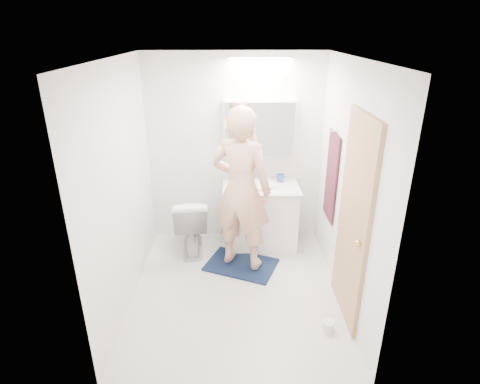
{
  "coord_description": "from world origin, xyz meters",
  "views": [
    {
      "loc": [
        -0.01,
        -3.5,
        2.64
      ],
      "look_at": [
        0.05,
        0.25,
        1.05
      ],
      "focal_mm": 29.08,
      "sensor_mm": 36.0,
      "label": 1
    }
  ],
  "objects_px": {
    "soap_bottle_a": "(235,174)",
    "vanity_cabinet": "(260,217)",
    "toothbrush_cup": "(280,178)",
    "toilet_paper_roll": "(328,326)",
    "person": "(241,190)",
    "toilet": "(191,223)",
    "medicine_cabinet": "(259,129)",
    "soap_bottle_b": "(249,174)"
  },
  "relations": [
    {
      "from": "vanity_cabinet",
      "to": "person",
      "type": "relative_size",
      "value": 0.48
    },
    {
      "from": "medicine_cabinet",
      "to": "soap_bottle_a",
      "type": "bearing_deg",
      "value": -168.82
    },
    {
      "from": "vanity_cabinet",
      "to": "toothbrush_cup",
      "type": "distance_m",
      "value": 0.56
    },
    {
      "from": "person",
      "to": "soap_bottle_b",
      "type": "xyz_separation_m",
      "value": [
        0.11,
        0.69,
        -0.07
      ]
    },
    {
      "from": "toilet",
      "to": "soap_bottle_a",
      "type": "height_order",
      "value": "soap_bottle_a"
    },
    {
      "from": "vanity_cabinet",
      "to": "toilet_paper_roll",
      "type": "distance_m",
      "value": 1.73
    },
    {
      "from": "medicine_cabinet",
      "to": "soap_bottle_b",
      "type": "distance_m",
      "value": 0.6
    },
    {
      "from": "person",
      "to": "soap_bottle_b",
      "type": "relative_size",
      "value": 9.87
    },
    {
      "from": "medicine_cabinet",
      "to": "toilet",
      "type": "xyz_separation_m",
      "value": [
        -0.85,
        -0.32,
        -1.13
      ]
    },
    {
      "from": "toilet",
      "to": "soap_bottle_b",
      "type": "xyz_separation_m",
      "value": [
        0.73,
        0.29,
        0.54
      ]
    },
    {
      "from": "medicine_cabinet",
      "to": "toilet",
      "type": "bearing_deg",
      "value": -159.15
    },
    {
      "from": "toilet",
      "to": "soap_bottle_b",
      "type": "bearing_deg",
      "value": -163.07
    },
    {
      "from": "toilet_paper_roll",
      "to": "medicine_cabinet",
      "type": "bearing_deg",
      "value": 107.28
    },
    {
      "from": "vanity_cabinet",
      "to": "soap_bottle_a",
      "type": "bearing_deg",
      "value": 155.46
    },
    {
      "from": "person",
      "to": "toilet_paper_roll",
      "type": "relative_size",
      "value": 17.05
    },
    {
      "from": "person",
      "to": "vanity_cabinet",
      "type": "bearing_deg",
      "value": -94.48
    },
    {
      "from": "toilet_paper_roll",
      "to": "soap_bottle_a",
      "type": "bearing_deg",
      "value": 116.32
    },
    {
      "from": "vanity_cabinet",
      "to": "toothbrush_cup",
      "type": "bearing_deg",
      "value": 32.25
    },
    {
      "from": "vanity_cabinet",
      "to": "person",
      "type": "bearing_deg",
      "value": -116.92
    },
    {
      "from": "person",
      "to": "soap_bottle_b",
      "type": "height_order",
      "value": "person"
    },
    {
      "from": "medicine_cabinet",
      "to": "soap_bottle_b",
      "type": "xyz_separation_m",
      "value": [
        -0.13,
        -0.03,
        -0.59
      ]
    },
    {
      "from": "vanity_cabinet",
      "to": "toilet_paper_roll",
      "type": "height_order",
      "value": "vanity_cabinet"
    },
    {
      "from": "person",
      "to": "toothbrush_cup",
      "type": "xyz_separation_m",
      "value": [
        0.51,
        0.67,
        -0.12
      ]
    },
    {
      "from": "soap_bottle_b",
      "to": "toilet",
      "type": "bearing_deg",
      "value": -157.93
    },
    {
      "from": "toilet",
      "to": "soap_bottle_b",
      "type": "distance_m",
      "value": 0.96
    },
    {
      "from": "toilet",
      "to": "soap_bottle_a",
      "type": "relative_size",
      "value": 3.48
    },
    {
      "from": "soap_bottle_a",
      "to": "toilet_paper_roll",
      "type": "xyz_separation_m",
      "value": [
        0.87,
        -1.76,
        -0.88
      ]
    },
    {
      "from": "soap_bottle_b",
      "to": "toilet_paper_roll",
      "type": "bearing_deg",
      "value": -68.86
    },
    {
      "from": "medicine_cabinet",
      "to": "soap_bottle_a",
      "type": "distance_m",
      "value": 0.65
    },
    {
      "from": "person",
      "to": "soap_bottle_a",
      "type": "bearing_deg",
      "value": -61.41
    },
    {
      "from": "medicine_cabinet",
      "to": "toothbrush_cup",
      "type": "xyz_separation_m",
      "value": [
        0.28,
        -0.05,
        -0.63
      ]
    },
    {
      "from": "medicine_cabinet",
      "to": "toilet",
      "type": "relative_size",
      "value": 1.18
    },
    {
      "from": "vanity_cabinet",
      "to": "soap_bottle_a",
      "type": "height_order",
      "value": "soap_bottle_a"
    },
    {
      "from": "toilet",
      "to": "toilet_paper_roll",
      "type": "distance_m",
      "value": 2.08
    },
    {
      "from": "vanity_cabinet",
      "to": "toothbrush_cup",
      "type": "relative_size",
      "value": 8.64
    },
    {
      "from": "toilet",
      "to": "toilet_paper_roll",
      "type": "relative_size",
      "value": 6.75
    },
    {
      "from": "soap_bottle_b",
      "to": "toilet_paper_roll",
      "type": "xyz_separation_m",
      "value": [
        0.69,
        -1.79,
        -0.86
      ]
    },
    {
      "from": "toothbrush_cup",
      "to": "toilet_paper_roll",
      "type": "height_order",
      "value": "toothbrush_cup"
    },
    {
      "from": "toilet_paper_roll",
      "to": "person",
      "type": "bearing_deg",
      "value": 125.99
    },
    {
      "from": "medicine_cabinet",
      "to": "soap_bottle_b",
      "type": "height_order",
      "value": "medicine_cabinet"
    },
    {
      "from": "toothbrush_cup",
      "to": "toilet_paper_roll",
      "type": "xyz_separation_m",
      "value": [
        0.29,
        -1.77,
        -0.82
      ]
    },
    {
      "from": "soap_bottle_a",
      "to": "vanity_cabinet",
      "type": "bearing_deg",
      "value": -24.54
    }
  ]
}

